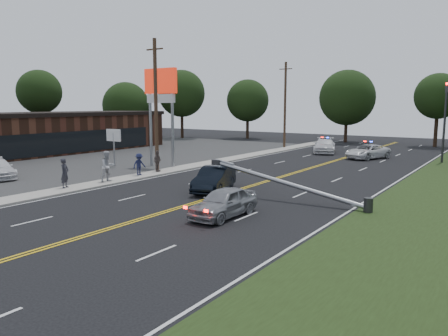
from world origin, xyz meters
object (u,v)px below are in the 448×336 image
Objects in this scene: utility_pole_mid at (156,105)px; crashed_sedan at (214,179)px; utility_pole_far at (285,105)px; emergency_b at (325,146)px; traffic_signal at (445,115)px; bystander_b at (108,166)px; emergency_a at (368,152)px; bystander_a at (65,173)px; fallen_streetlight at (294,185)px; bystander_d at (157,161)px; bystander_c at (139,164)px; pylon_sign at (161,94)px; waiting_sedan at (224,202)px; small_sign at (114,138)px.

utility_pole_mid reaches higher than crashed_sedan.
utility_pole_far reaches higher than emergency_b.
traffic_signal is 29.08m from bystander_b.
bystander_a reaches higher than emergency_a.
utility_pole_mid reaches higher than fallen_streetlight.
fallen_streetlight reaches higher than crashed_sedan.
crashed_sedan is at bearing -72.43° from utility_pole_far.
bystander_b is at bearing -120.34° from emergency_b.
crashed_sedan is at bearing -103.67° from emergency_b.
emergency_a is at bearing -43.72° from bystander_d.
utility_pole_far is 2.06× the size of emergency_a.
bystander_d is at bearing -131.96° from traffic_signal.
fallen_streetlight reaches higher than bystander_d.
utility_pole_mid reaches higher than bystander_c.
bystander_c is at bearing -88.23° from utility_pole_far.
fallen_streetlight reaches higher than bystander_c.
emergency_a is (12.48, 15.11, -5.32)m from pylon_sign.
bystander_b is 1.29× the size of bystander_c.
fallen_streetlight is (-4.11, -22.00, -3.29)m from traffic_signal.
waiting_sedan is 28.93m from emergency_b.
pylon_sign is 0.80× the size of utility_pole_far.
bystander_d reaches higher than waiting_sedan.
utility_pole_mid is 15.43m from waiting_sedan.
emergency_a is 3.12× the size of bystander_c.
bystander_a reaches higher than crashed_sedan.
utility_pole_mid reaches higher than waiting_sedan.
bystander_b is (0.93, -5.71, -3.96)m from utility_pole_mid.
bystander_a is at bearing -167.20° from crashed_sedan.
pylon_sign reaches higher than emergency_a.
utility_pole_far reaches higher than bystander_b.
waiting_sedan is 0.82× the size of emergency_a.
pylon_sign reaches higher than small_sign.
crashed_sedan is 2.76× the size of bystander_d.
crashed_sedan is (9.52, -5.96, -5.27)m from pylon_sign.
bystander_b is at bearing -88.07° from utility_pole_far.
fallen_streetlight is 29.54m from utility_pole_far.
utility_pole_far reaches higher than pylon_sign.
traffic_signal is 27.37m from waiting_sedan.
pylon_sign reaches higher than fallen_streetlight.
small_sign is at bearing 180.00° from utility_pole_mid.
utility_pole_mid is at bearing 144.92° from waiting_sedan.
bystander_a reaches higher than bystander_c.
traffic_signal is 0.70× the size of utility_pole_far.
crashed_sedan is 6.00m from waiting_sedan.
bystander_a is 1.15× the size of bystander_c.
bystander_b is (-12.45, -1.71, 0.21)m from fallen_streetlight.
bystander_a is at bearing -122.59° from traffic_signal.
bystander_c is at bearing -74.12° from utility_pole_mid.
bystander_d reaches higher than emergency_a.
fallen_streetlight is at bearing 74.03° from waiting_sedan.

